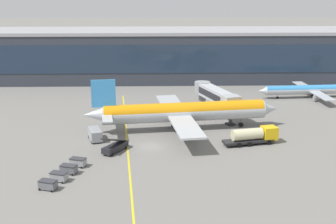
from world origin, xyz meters
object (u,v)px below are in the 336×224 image
object	(u,v)px
crew_van	(95,134)
baggage_cart_1	(59,176)
main_airliner	(183,112)
baggage_cart_0	(48,185)
baggage_cart_2	(69,169)
baggage_cart_3	(78,162)
commuter_jet_far	(310,90)
belt_loader	(115,147)
fuel_tanker	(254,135)

from	to	relation	value
crew_van	baggage_cart_1	world-z (taller)	crew_van
main_airliner	baggage_cart_0	bearing A→B (deg)	-127.37
baggage_cart_2	baggage_cart_3	size ratio (longest dim) A/B	1.00
crew_van	baggage_cart_0	distance (m)	23.01
baggage_cart_2	baggage_cart_0	bearing A→B (deg)	-108.55
crew_van	commuter_jet_far	distance (m)	64.30
baggage_cart_3	main_airliner	bearing A→B (deg)	46.22
main_airliner	baggage_cart_3	world-z (taller)	main_airliner
crew_van	baggage_cart_1	bearing A→B (deg)	-99.54
crew_van	baggage_cart_3	bearing A→B (deg)	-95.30
main_airliner	crew_van	size ratio (longest dim) A/B	7.77
belt_loader	commuter_jet_far	world-z (taller)	commuter_jet_far
crew_van	baggage_cart_0	size ratio (longest dim) A/B	1.80
baggage_cart_3	commuter_jet_far	xyz separation A→B (m)	(55.59, 47.86, 1.49)
fuel_tanker	commuter_jet_far	size ratio (longest dim) A/B	0.38
baggage_cart_0	baggage_cart_3	world-z (taller)	same
main_airliner	belt_loader	size ratio (longest dim) A/B	6.38
belt_loader	crew_van	xyz separation A→B (m)	(-4.51, 6.50, 0.32)
main_airliner	baggage_cart_0	size ratio (longest dim) A/B	13.98
main_airliner	baggage_cart_1	size ratio (longest dim) A/B	13.98
baggage_cart_0	main_airliner	bearing A→B (deg)	52.63
main_airliner	baggage_cart_3	bearing A→B (deg)	-133.78
main_airliner	fuel_tanker	world-z (taller)	main_airliner
main_airliner	belt_loader	bearing A→B (deg)	-135.85
main_airliner	crew_van	bearing A→B (deg)	-159.99
belt_loader	baggage_cart_1	bearing A→B (deg)	-120.85
commuter_jet_far	baggage_cart_2	bearing A→B (deg)	-138.04
fuel_tanker	commuter_jet_far	xyz separation A→B (m)	(23.21, 37.31, 0.52)
baggage_cart_1	baggage_cart_2	distance (m)	3.20
fuel_tanker	baggage_cart_0	world-z (taller)	fuel_tanker
main_airliner	baggage_cart_1	distance (m)	33.79
main_airliner	fuel_tanker	distance (m)	16.40
belt_loader	main_airliner	bearing A→B (deg)	44.15
fuel_tanker	belt_loader	world-z (taller)	belt_loader
belt_loader	baggage_cart_2	world-z (taller)	belt_loader
main_airliner	commuter_jet_far	bearing A→B (deg)	37.40
main_airliner	baggage_cart_1	bearing A→B (deg)	-129.13
baggage_cart_0	commuter_jet_far	distance (m)	81.77
crew_van	baggage_cart_1	distance (m)	19.84
fuel_tanker	baggage_cart_1	world-z (taller)	fuel_tanker
crew_van	baggage_cart_2	size ratio (longest dim) A/B	1.80
fuel_tanker	baggage_cart_0	bearing A→B (deg)	-150.99
fuel_tanker	baggage_cart_0	size ratio (longest dim) A/B	3.69
baggage_cart_0	baggage_cart_3	distance (m)	9.60
belt_loader	baggage_cart_0	xyz separation A→B (m)	(-8.82, -16.10, -0.21)
main_airliner	baggage_cart_2	world-z (taller)	main_airliner
belt_loader	crew_van	size ratio (longest dim) A/B	1.22
baggage_cart_3	commuter_jet_far	distance (m)	73.37
baggage_cart_2	baggage_cart_3	bearing A→B (deg)	71.45
fuel_tanker	baggage_cart_2	world-z (taller)	fuel_tanker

